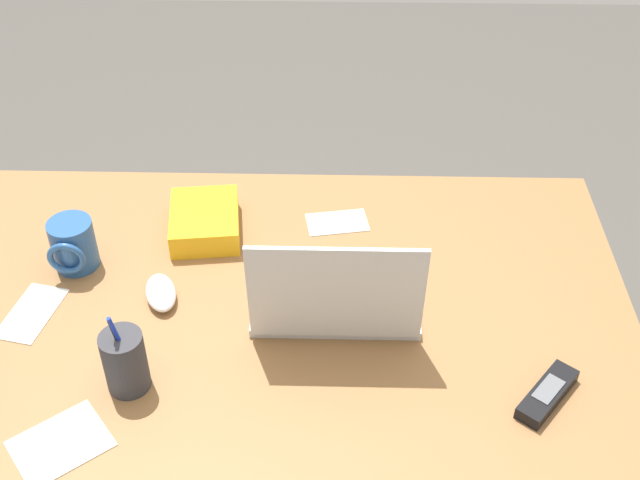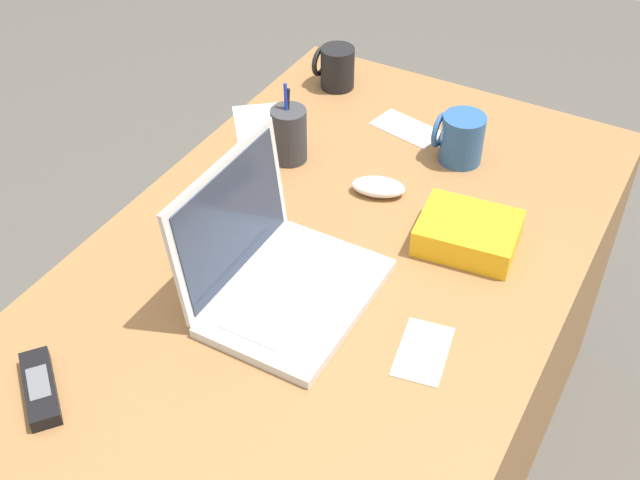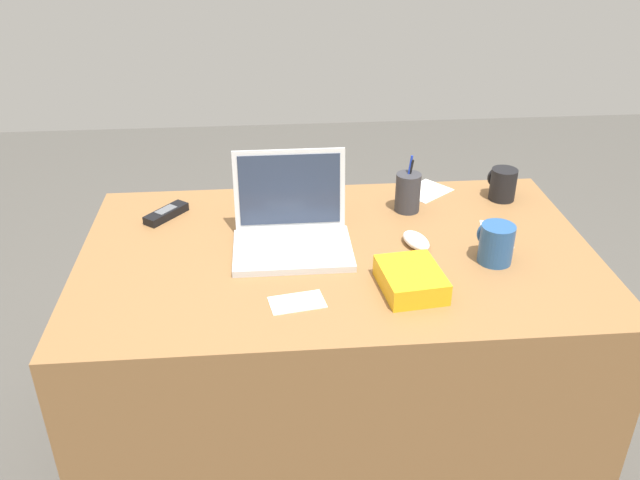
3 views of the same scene
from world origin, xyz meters
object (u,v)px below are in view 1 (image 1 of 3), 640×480
object	(u,v)px
laptop	(336,294)
pen_holder	(125,361)
coffee_mug_tall	(73,245)
snack_bag	(205,221)
computer_mouse	(161,293)
cordless_phone	(547,394)

from	to	relation	value
laptop	pen_holder	distance (m)	0.40
coffee_mug_tall	snack_bag	bearing A→B (deg)	-154.85
coffee_mug_tall	snack_bag	size ratio (longest dim) A/B	0.59
computer_mouse	cordless_phone	xyz separation A→B (m)	(-0.69, 0.23, -0.00)
computer_mouse	cordless_phone	distance (m)	0.73
laptop	cordless_phone	world-z (taller)	laptop
computer_mouse	cordless_phone	size ratio (longest dim) A/B	0.76
computer_mouse	pen_holder	distance (m)	0.22
computer_mouse	coffee_mug_tall	xyz separation A→B (m)	(0.19, -0.09, 0.04)
computer_mouse	cordless_phone	world-z (taller)	computer_mouse
cordless_phone	pen_holder	xyz separation A→B (m)	(0.71, -0.01, 0.05)
laptop	pen_holder	world-z (taller)	laptop
coffee_mug_tall	pen_holder	size ratio (longest dim) A/B	0.61
pen_holder	laptop	bearing A→B (deg)	-152.48
laptop	computer_mouse	size ratio (longest dim) A/B	2.96
pen_holder	snack_bag	world-z (taller)	pen_holder
coffee_mug_tall	cordless_phone	distance (m)	0.93
pen_holder	snack_bag	xyz separation A→B (m)	(-0.08, -0.42, -0.03)
laptop	computer_mouse	world-z (taller)	laptop
cordless_phone	pen_holder	distance (m)	0.71
snack_bag	pen_holder	bearing A→B (deg)	79.85
computer_mouse	coffee_mug_tall	bearing A→B (deg)	-44.45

